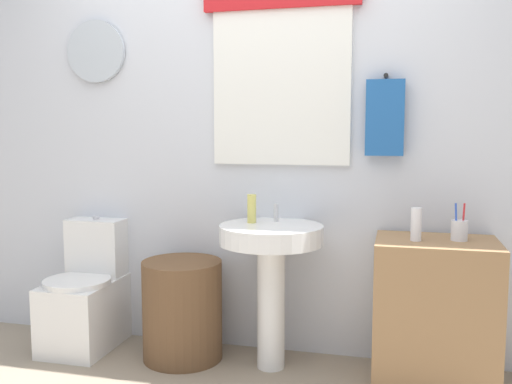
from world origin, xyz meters
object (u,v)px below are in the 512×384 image
Objects in this scene: lotion_bottle at (416,224)px; toothbrush_cup at (459,230)px; laundry_hamper at (182,310)px; toilet at (87,298)px; pedestal_sink at (271,258)px; soap_bottle at (252,209)px; wooden_cabinet at (435,313)px.

lotion_bottle is 0.88× the size of toothbrush_cup.
laundry_hamper is 1.54m from toothbrush_cup.
laundry_hamper is at bearing -3.14° from toilet.
toothbrush_cup is at bearing 1.21° from pedestal_sink.
toilet is 4.65× the size of lotion_bottle.
toilet is 1.16m from soap_bottle.
wooden_cabinet reaches higher than laundry_hamper.
toilet is 0.62m from laundry_hamper.
pedestal_sink is (1.13, -0.03, 0.31)m from toilet.
soap_bottle is (1.01, 0.02, 0.57)m from toilet.
toilet is at bearing 179.61° from toothbrush_cup.
toothbrush_cup is (0.21, 0.06, -0.03)m from lotion_bottle.
lotion_bottle is at bearing -158.88° from wooden_cabinet.
wooden_cabinet is (1.35, 0.00, 0.09)m from laundry_hamper.
toothbrush_cup is (2.07, -0.01, 0.50)m from toilet.
soap_bottle is 0.95× the size of lotion_bottle.
toilet is 0.98× the size of pedestal_sink.
laundry_hamper is at bearing 178.16° from lotion_bottle.
soap_bottle is at bearing 177.02° from wooden_cabinet.
laundry_hamper is 3.40× the size of lotion_bottle.
toilet is 1.03× the size of wooden_cabinet.
toilet is at bearing 179.01° from wooden_cabinet.
pedestal_sink is 5.03× the size of soap_bottle.
laundry_hamper is at bearing 180.00° from pedestal_sink.
lotion_bottle is (-0.10, -0.04, 0.45)m from wooden_cabinet.
lotion_bottle reaches higher than toilet.
soap_bottle reaches higher than laundry_hamper.
wooden_cabinet is (0.84, 0.00, -0.23)m from pedestal_sink.
toilet is 1.37× the size of laundry_hamper.
laundry_hamper is 1.36m from lotion_bottle.
lotion_bottle is (0.74, -0.04, 0.22)m from pedestal_sink.
wooden_cabinet is at bearing 0.00° from pedestal_sink.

